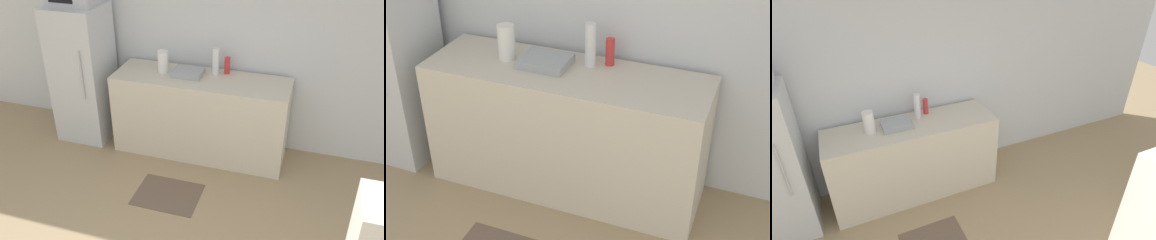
{
  "view_description": "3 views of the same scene",
  "coord_description": "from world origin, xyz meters",
  "views": [
    {
      "loc": [
        1.13,
        -1.27,
        2.83
      ],
      "look_at": [
        0.14,
        1.87,
        0.93
      ],
      "focal_mm": 40.0,
      "sensor_mm": 36.0,
      "label": 1
    },
    {
      "loc": [
        1.19,
        -0.12,
        2.5
      ],
      "look_at": [
        0.26,
        2.23,
        0.93
      ],
      "focal_mm": 50.0,
      "sensor_mm": 36.0,
      "label": 2
    },
    {
      "loc": [
        -0.7,
        -0.12,
        2.62
      ],
      "look_at": [
        0.32,
        2.1,
        1.24
      ],
      "focal_mm": 28.0,
      "sensor_mm": 36.0,
      "label": 3
    }
  ],
  "objects": [
    {
      "name": "sink_basin",
      "position": [
        -0.19,
        2.79,
        0.96
      ],
      "size": [
        0.32,
        0.26,
        0.06
      ],
      "primitive_type": "cube",
      "color": "#9EA3A8",
      "rests_on": "counter"
    },
    {
      "name": "paper_towel_roll",
      "position": [
        -0.48,
        2.79,
        1.05
      ],
      "size": [
        0.12,
        0.12,
        0.24
      ],
      "primitive_type": "cylinder",
      "color": "white",
      "rests_on": "counter"
    },
    {
      "name": "bottle_short",
      "position": [
        0.2,
        2.96,
        1.02
      ],
      "size": [
        0.06,
        0.06,
        0.19
      ],
      "primitive_type": "cylinder",
      "color": "red",
      "rests_on": "counter"
    },
    {
      "name": "kitchen_rug",
      "position": [
        -0.12,
        1.88,
        0.0
      ],
      "size": [
        0.65,
        0.52,
        0.01
      ],
      "primitive_type": "cube",
      "color": "brown",
      "rests_on": "ground_plane"
    },
    {
      "name": "wall_back",
      "position": [
        0.0,
        3.13,
        1.3
      ],
      "size": [
        8.0,
        0.06,
        2.6
      ],
      "primitive_type": "cube",
      "color": "silver",
      "rests_on": "ground_plane"
    },
    {
      "name": "refrigerator",
      "position": [
        -1.45,
        2.73,
        0.8
      ],
      "size": [
        0.6,
        0.6,
        1.61
      ],
      "color": "silver",
      "rests_on": "ground_plane"
    },
    {
      "name": "bottle_tall",
      "position": [
        0.09,
        2.9,
        1.07
      ],
      "size": [
        0.07,
        0.07,
        0.3
      ],
      "primitive_type": "cylinder",
      "color": "silver",
      "rests_on": "counter"
    },
    {
      "name": "counter",
      "position": [
        -0.03,
        2.76,
        0.46
      ],
      "size": [
        1.92,
        0.61,
        0.93
      ],
      "primitive_type": "cube",
      "color": "beige",
      "rests_on": "ground_plane"
    }
  ]
}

